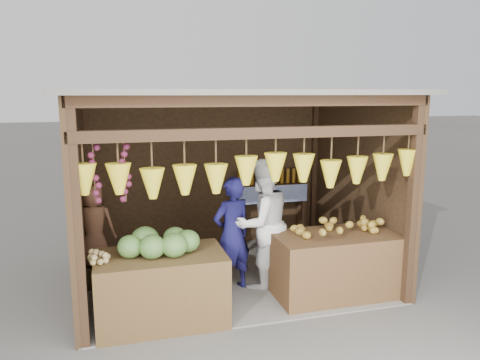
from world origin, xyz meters
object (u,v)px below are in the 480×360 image
object	(u,v)px
man_standing	(232,234)
vendor_seated	(94,225)
woman_standing	(262,224)
counter_left	(161,288)
counter_right	(335,265)

from	to	relation	value
man_standing	vendor_seated	world-z (taller)	man_standing
woman_standing	vendor_seated	xyz separation A→B (m)	(-2.18, 0.56, -0.01)
vendor_seated	counter_left	bearing A→B (deg)	138.39
counter_left	man_standing	distance (m)	1.25
woman_standing	vendor_seated	bearing A→B (deg)	-31.86
counter_right	vendor_seated	bearing A→B (deg)	159.91
counter_right	man_standing	bearing A→B (deg)	157.54
counter_left	counter_right	bearing A→B (deg)	3.11
woman_standing	vendor_seated	world-z (taller)	woman_standing
man_standing	woman_standing	bearing A→B (deg)	163.40
counter_left	woman_standing	size ratio (longest dim) A/B	0.83
counter_left	man_standing	xyz separation A→B (m)	(1.01, 0.64, 0.37)
counter_right	woman_standing	size ratio (longest dim) A/B	0.90
woman_standing	vendor_seated	distance (m)	2.25
man_standing	woman_standing	xyz separation A→B (m)	(0.43, 0.02, 0.11)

